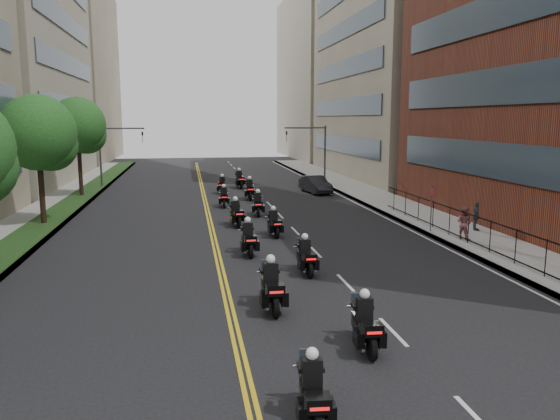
# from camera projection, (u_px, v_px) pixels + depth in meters

# --- Properties ---
(sidewalk_right) EXTENTS (4.00, 90.00, 0.15)m
(sidewalk_right) POSITION_uv_depth(u_px,v_px,m) (407.00, 211.00, 37.15)
(sidewalk_right) COLOR gray
(sidewalk_right) RESTS_ON ground
(sidewalk_left) EXTENTS (4.00, 90.00, 0.15)m
(sidewalk_left) POSITION_uv_depth(u_px,v_px,m) (34.00, 222.00, 33.18)
(sidewalk_left) COLOR gray
(sidewalk_left) RESTS_ON ground
(grass_strip) EXTENTS (2.00, 90.00, 0.04)m
(grass_strip) POSITION_uv_depth(u_px,v_px,m) (48.00, 220.00, 33.30)
(grass_strip) COLOR #1B3D16
(grass_strip) RESTS_ON sidewalk_left
(building_right_tan) EXTENTS (15.11, 28.00, 30.00)m
(building_right_tan) POSITION_uv_depth(u_px,v_px,m) (412.00, 36.00, 58.60)
(building_right_tan) COLOR gray
(building_right_tan) RESTS_ON ground
(building_right_far) EXTENTS (15.00, 28.00, 26.00)m
(building_right_far) POSITION_uv_depth(u_px,v_px,m) (337.00, 76.00, 88.10)
(building_right_far) COLOR #9F9380
(building_right_far) RESTS_ON ground
(building_left_far) EXTENTS (16.00, 28.00, 26.00)m
(building_left_far) POSITION_uv_depth(u_px,v_px,m) (53.00, 73.00, 80.92)
(building_left_far) COLOR gray
(building_left_far) RESTS_ON ground
(iron_fence) EXTENTS (0.05, 28.00, 1.50)m
(iron_fence) POSITION_uv_depth(u_px,v_px,m) (502.00, 241.00, 24.20)
(iron_fence) COLOR black
(iron_fence) RESTS_ON sidewalk_right
(street_trees) EXTENTS (4.40, 38.40, 7.98)m
(street_trees) POSITION_uv_depth(u_px,v_px,m) (12.00, 143.00, 26.28)
(street_trees) COLOR #311F15
(street_trees) RESTS_ON ground
(traffic_signal_right) EXTENTS (4.09, 0.20, 5.60)m
(traffic_signal_right) POSITION_uv_depth(u_px,v_px,m) (315.00, 146.00, 52.67)
(traffic_signal_right) COLOR #3F3F44
(traffic_signal_right) RESTS_ON ground
(traffic_signal_left) EXTENTS (4.09, 0.20, 5.60)m
(traffic_signal_left) POSITION_uv_depth(u_px,v_px,m) (111.00, 147.00, 49.52)
(traffic_signal_left) COLOR #3F3F44
(traffic_signal_left) RESTS_ON ground
(motorcycle_0) EXTENTS (0.57, 2.17, 1.60)m
(motorcycle_0) POSITION_uv_depth(u_px,v_px,m) (313.00, 394.00, 11.31)
(motorcycle_0) COLOR black
(motorcycle_0) RESTS_ON ground
(motorcycle_1) EXTENTS (0.58, 2.28, 1.68)m
(motorcycle_1) POSITION_uv_depth(u_px,v_px,m) (365.00, 326.00, 14.95)
(motorcycle_1) COLOR black
(motorcycle_1) RESTS_ON ground
(motorcycle_2) EXTENTS (0.57, 2.50, 1.85)m
(motorcycle_2) POSITION_uv_depth(u_px,v_px,m) (271.00, 288.00, 18.05)
(motorcycle_2) COLOR black
(motorcycle_2) RESTS_ON ground
(motorcycle_3) EXTENTS (0.52, 2.24, 1.65)m
(motorcycle_3) POSITION_uv_depth(u_px,v_px,m) (306.00, 258.00, 22.31)
(motorcycle_3) COLOR black
(motorcycle_3) RESTS_ON ground
(motorcycle_4) EXTENTS (0.56, 2.39, 1.77)m
(motorcycle_4) POSITION_uv_depth(u_px,v_px,m) (248.00, 240.00, 25.39)
(motorcycle_4) COLOR black
(motorcycle_4) RESTS_ON ground
(motorcycle_5) EXTENTS (0.57, 2.22, 1.64)m
(motorcycle_5) POSITION_uv_depth(u_px,v_px,m) (274.00, 224.00, 29.42)
(motorcycle_5) COLOR black
(motorcycle_5) RESTS_ON ground
(motorcycle_6) EXTENTS (0.73, 2.37, 1.75)m
(motorcycle_6) POSITION_uv_depth(u_px,v_px,m) (236.00, 214.00, 32.14)
(motorcycle_6) COLOR black
(motorcycle_6) RESTS_ON ground
(motorcycle_7) EXTENTS (0.64, 2.34, 1.73)m
(motorcycle_7) POSITION_uv_depth(u_px,v_px,m) (258.00, 205.00, 35.68)
(motorcycle_7) COLOR black
(motorcycle_7) RESTS_ON ground
(motorcycle_8) EXTENTS (0.54, 2.22, 1.64)m
(motorcycle_8) POSITION_uv_depth(u_px,v_px,m) (224.00, 198.00, 39.17)
(motorcycle_8) COLOR black
(motorcycle_8) RESTS_ON ground
(motorcycle_9) EXTENTS (0.59, 2.50, 1.84)m
(motorcycle_9) POSITION_uv_depth(u_px,v_px,m) (250.00, 190.00, 42.71)
(motorcycle_9) COLOR black
(motorcycle_9) RESTS_ON ground
(motorcycle_10) EXTENTS (0.68, 2.24, 1.66)m
(motorcycle_10) POSITION_uv_depth(u_px,v_px,m) (222.00, 186.00, 46.13)
(motorcycle_10) COLOR black
(motorcycle_10) RESTS_ON ground
(motorcycle_11) EXTENTS (0.67, 2.52, 1.86)m
(motorcycle_11) POSITION_uv_depth(u_px,v_px,m) (239.00, 180.00, 49.64)
(motorcycle_11) COLOR black
(motorcycle_11) RESTS_ON ground
(parked_sedan) EXTENTS (2.16, 4.58, 1.45)m
(parked_sedan) POSITION_uv_depth(u_px,v_px,m) (315.00, 184.00, 46.46)
(parked_sedan) COLOR black
(parked_sedan) RESTS_ON ground
(pedestrian_b) EXTENTS (0.97, 1.03, 1.70)m
(pedestrian_b) POSITION_uv_depth(u_px,v_px,m) (464.00, 223.00, 27.93)
(pedestrian_b) COLOR #8F4E50
(pedestrian_b) RESTS_ON sidewalk_right
(pedestrian_c) EXTENTS (0.61, 1.00, 1.59)m
(pedestrian_c) POSITION_uv_depth(u_px,v_px,m) (476.00, 216.00, 30.16)
(pedestrian_c) COLOR #3D3E45
(pedestrian_c) RESTS_ON sidewalk_right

